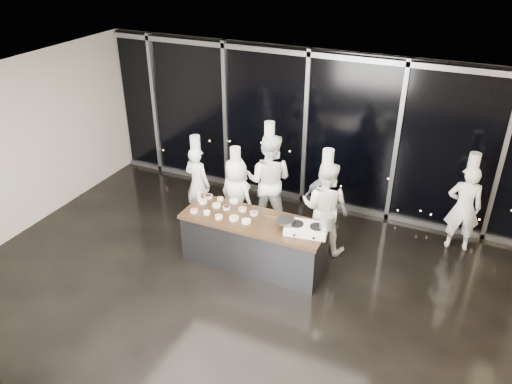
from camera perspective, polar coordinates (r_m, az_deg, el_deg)
ground at (r=8.18m, az=-2.91°, el=-11.56°), size 9.00×9.00×0.00m
room_shell at (r=6.88m, az=-2.05°, el=2.51°), size 9.02×7.02×3.21m
window_wall at (r=10.12m, az=5.75°, el=7.14°), size 8.90×0.11×3.20m
demo_counter at (r=8.55m, az=-0.24°, el=-5.70°), size 2.46×0.86×0.90m
stove at (r=7.98m, az=5.79°, el=-4.20°), size 0.72×0.51×0.14m
frying_pan at (r=7.98m, az=3.34°, el=-3.26°), size 0.53×0.34×0.05m
stock_pot at (r=7.85m, az=8.11°, el=-3.35°), size 0.25×0.25×0.22m
prep_bowls at (r=8.58m, az=-3.62°, el=-1.88°), size 1.14×0.72×0.05m
squeeze_bottle at (r=8.84m, az=-6.54°, el=-0.40°), size 0.06×0.06×0.24m
chef_far_left at (r=9.75m, az=-6.69°, el=1.06°), size 0.61×0.46×1.77m
chef_left at (r=9.29m, az=-2.28°, el=-0.41°), size 0.84×0.66×1.74m
chef_center at (r=9.45m, az=1.48°, el=1.38°), size 1.00×0.83×2.11m
guest at (r=9.03m, az=7.96°, el=-1.44°), size 1.01×0.71×1.58m
chef_right at (r=8.81m, az=7.83°, el=-1.65°), size 0.85×0.67×1.96m
chef_side at (r=9.51m, az=22.66°, el=-1.57°), size 0.65×0.48×1.87m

